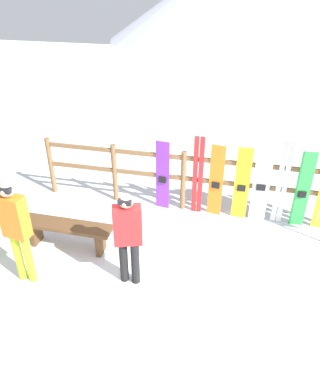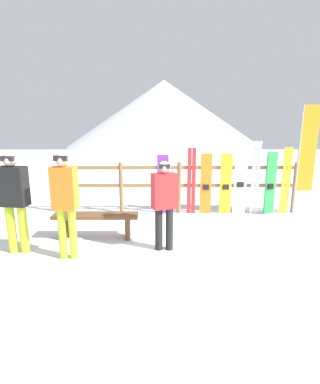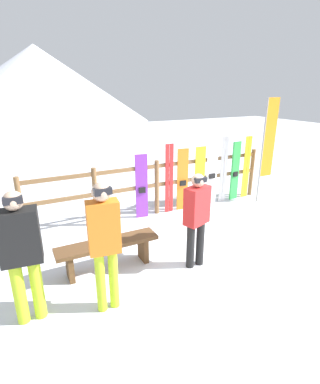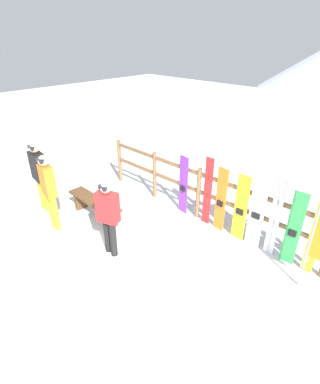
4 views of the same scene
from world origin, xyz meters
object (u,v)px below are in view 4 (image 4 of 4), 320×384
Objects in this scene: person_orange at (49,187)px; ski_pair_red at (208,192)px; person_black at (39,173)px; snowboard_yellow at (241,208)px; snowboard_orange at (221,200)px; ski_pair_white at (275,215)px; snowboard_white at (257,212)px; snowboard_green at (294,229)px; snowboard_purple at (183,185)px; ski_pair_yellow at (316,235)px; bench at (94,204)px; person_red at (108,214)px.

ski_pair_red is at bearing 47.87° from person_orange.
person_black reaches higher than snowboard_yellow.
person_black is 4.57m from snowboard_yellow.
person_orange is 1.19× the size of snowboard_orange.
ski_pair_red is 0.91× the size of ski_pair_white.
snowboard_white reaches higher than ski_pair_red.
person_orange is 1.16× the size of snowboard_green.
snowboard_white is at bearing -0.16° from ski_pair_red.
person_black is at bearing -150.65° from snowboard_yellow.
person_orange is 2.94m from snowboard_purple.
ski_pair_yellow is at bearing 28.83° from person_orange.
bench is 3.88m from ski_pair_white.
ski_pair_red is at bearing 72.20° from person_red.
person_orange is at bearing -107.83° from bench.
person_orange is at bearing -141.08° from snowboard_yellow.
snowboard_white is 0.73m from snowboard_green.
ski_pair_white reaches higher than snowboard_green.
person_orange is 1.21× the size of snowboard_purple.
snowboard_purple is at bearing 57.74° from person_orange.
snowboard_green is (2.57, 0.00, 0.03)m from snowboard_purple.
snowboard_orange is at bearing 0.00° from snowboard_purple.
person_red is at bearing -115.83° from snowboard_orange.
person_black is 1.06× the size of snowboard_white.
snowboard_orange is at bearing -179.90° from ski_pair_yellow.
person_orange is at bearing -132.13° from ski_pair_red.
person_orange is 0.99× the size of ski_pair_white.
person_red is (2.46, 0.09, -0.08)m from person_black.
snowboard_purple is 1.50m from snowboard_yellow.
bench is 2.85m from snowboard_orange.
snowboard_yellow reaches higher than snowboard_purple.
snowboard_white is at bearing 49.09° from person_red.
snowboard_orange is 0.84× the size of ski_pair_white.
person_orange is 4.22m from snowboard_white.
ski_pair_red reaches higher than snowboard_green.
person_red is at bearing -135.90° from ski_pair_white.
person_red is 1.04× the size of snowboard_green.
ski_pair_yellow is at bearing 0.00° from ski_pair_white.
bench is 1.00× the size of ski_pair_red.
person_orange is at bearing -144.02° from snowboard_white.
snowboard_purple is at bearing -180.00° from snowboard_yellow.
person_black is at bearing 165.32° from person_orange.
snowboard_green is (0.72, -0.00, -0.05)m from snowboard_white.
snowboard_purple is 0.90× the size of ski_pair_red.
ski_pair_white is at bearing 33.34° from person_orange.
ski_pair_yellow reaches higher than snowboard_purple.
ski_pair_yellow is (4.23, 1.62, 0.43)m from bench.
ski_pair_white is at bearing 0.17° from snowboard_orange.
bench is at bearing -140.52° from ski_pair_red.
ski_pair_red reaches higher than snowboard_purple.
person_orange reaches higher than ski_pair_yellow.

